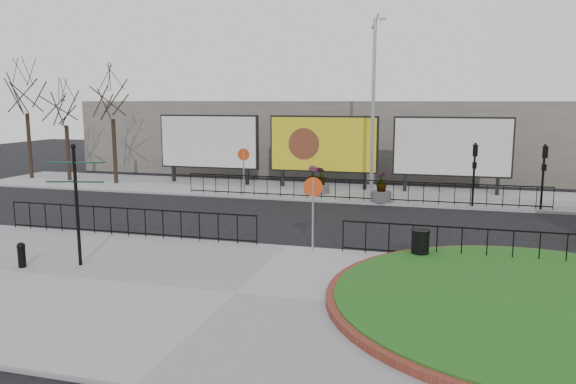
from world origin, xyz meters
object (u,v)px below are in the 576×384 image
(fingerpost_sign, at_px, (76,193))
(bollard, at_px, (21,254))
(planter_a, at_px, (313,182))
(litter_bin, at_px, (420,245))
(planter_b, at_px, (321,184))
(billboard_mid, at_px, (323,144))
(lamp_post, at_px, (373,105))
(planter_c, at_px, (381,191))

(fingerpost_sign, height_order, bollard, fingerpost_sign)
(planter_a, bearing_deg, litter_bin, -62.08)
(bollard, bearing_deg, planter_b, 69.61)
(litter_bin, bearing_deg, billboard_mid, 113.85)
(lamp_post, distance_m, fingerpost_sign, 16.65)
(billboard_mid, relative_size, planter_a, 4.16)
(billboard_mid, bearing_deg, planter_c, -43.99)
(fingerpost_sign, height_order, litter_bin, fingerpost_sign)
(bollard, height_order, planter_b, planter_b)
(planter_c, bearing_deg, planter_b, 154.80)
(planter_b, bearing_deg, planter_c, -25.20)
(planter_a, height_order, planter_b, planter_a)
(litter_bin, relative_size, planter_c, 0.66)
(billboard_mid, height_order, bollard, billboard_mid)
(billboard_mid, xyz_separation_m, litter_bin, (6.00, -13.57, -1.99))
(bollard, xyz_separation_m, planter_c, (9.19, 13.99, 0.10))
(bollard, distance_m, litter_bin, 12.17)
(billboard_mid, distance_m, fingerpost_sign, 17.35)
(planter_a, xyz_separation_m, planter_c, (3.85, -1.60, -0.07))
(lamp_post, relative_size, planter_a, 6.20)
(fingerpost_sign, distance_m, litter_bin, 10.64)
(fingerpost_sign, distance_m, planter_b, 15.61)
(bollard, distance_m, planter_b, 16.63)
(lamp_post, bearing_deg, bollard, -118.60)
(planter_c, bearing_deg, lamp_post, 113.41)
(bollard, height_order, planter_a, planter_a)
(billboard_mid, distance_m, planter_b, 2.79)
(lamp_post, height_order, bollard, lamp_post)
(billboard_mid, bearing_deg, fingerpost_sign, -103.17)
(bollard, bearing_deg, fingerpost_sign, 23.45)
(litter_bin, bearing_deg, planter_c, 102.95)
(billboard_mid, height_order, litter_bin, billboard_mid)
(planter_a, xyz_separation_m, planter_b, (0.45, -0.00, -0.05))
(lamp_post, height_order, planter_c, lamp_post)
(planter_a, bearing_deg, billboard_mid, 85.74)
(billboard_mid, distance_m, bollard, 18.52)
(lamp_post, distance_m, planter_a, 5.19)
(billboard_mid, height_order, planter_b, billboard_mid)
(planter_a, relative_size, planter_b, 1.03)
(bollard, height_order, planter_c, planter_c)
(fingerpost_sign, height_order, planter_b, fingerpost_sign)
(planter_a, height_order, planter_c, planter_a)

